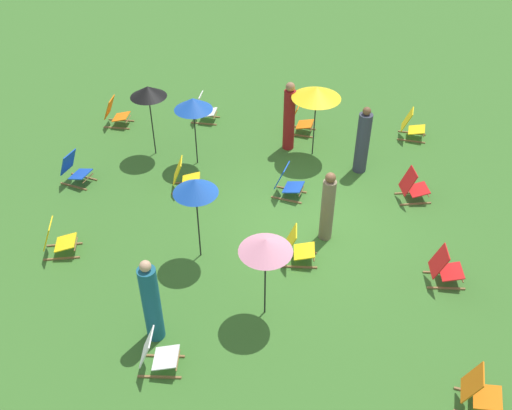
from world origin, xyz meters
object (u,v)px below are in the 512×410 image
object	(u,v)px
umbrella_2	(317,93)
umbrella_3	(193,104)
deckchair_7	(479,391)
deckchair_2	(445,268)
deckchair_3	(75,169)
deckchair_8	(412,126)
umbrella_1	(195,186)
person_2	(289,117)
deckchair_11	(300,120)
umbrella_0	(266,246)
deckchair_10	(413,187)
deckchair_1	(156,354)
umbrella_4	(148,92)
deckchair_5	(287,183)
deckchair_0	(115,113)
deckchair_4	(203,109)
person_0	(363,142)
deckchair_9	(57,239)
person_1	(328,208)
deckchair_6	(184,176)
person_3	(151,303)
deckchair_12	(297,247)

from	to	relation	value
umbrella_2	umbrella_3	size ratio (longest dim) A/B	1.05
umbrella_3	deckchair_7	bearing A→B (deg)	-139.74
deckchair_2	deckchair_3	distance (m)	8.91
deckchair_8	deckchair_7	bearing A→B (deg)	-170.02
umbrella_1	person_2	distance (m)	4.79
deckchair_11	umbrella_0	bearing A→B (deg)	-173.57
deckchair_7	umbrella_1	distance (m)	6.15
deckchair_10	umbrella_0	distance (m)	5.19
deckchair_1	umbrella_3	distance (m)	6.49
deckchair_7	umbrella_4	size ratio (longest dim) A/B	0.43
deckchair_1	deckchair_5	distance (m)	5.53
deckchair_3	umbrella_1	size ratio (longest dim) A/B	0.44
deckchair_0	deckchair_4	bearing A→B (deg)	-76.94
person_0	deckchair_10	bearing A→B (deg)	66.04
deckchair_4	person_2	world-z (taller)	person_2
deckchair_3	umbrella_2	size ratio (longest dim) A/B	0.44
deckchair_7	deckchair_8	xyz separation A→B (m)	(8.36, -0.04, 0.00)
deckchair_5	umbrella_2	distance (m)	2.43
deckchair_9	person_1	bearing A→B (deg)	-91.25
deckchair_6	deckchair_3	bearing A→B (deg)	81.57
umbrella_0	person_3	xyz separation A→B (m)	(-0.70, 1.95, -0.85)
deckchair_3	deckchair_5	world-z (taller)	same
person_0	deckchair_4	bearing A→B (deg)	-96.33
deckchair_8	umbrella_3	distance (m)	6.09
deckchair_11	deckchair_2	bearing A→B (deg)	-140.93
deckchair_7	deckchair_10	size ratio (longest dim) A/B	1.01
deckchair_0	deckchair_4	xyz separation A→B (m)	(0.43, -2.44, 0.00)
deckchair_1	deckchair_9	size ratio (longest dim) A/B	1.00
deckchair_10	umbrella_2	distance (m)	3.29
deckchair_10	deckchair_2	bearing A→B (deg)	175.35
deckchair_2	deckchair_3	xyz separation A→B (m)	(2.79, 8.47, 0.00)
deckchair_8	umbrella_3	bearing A→B (deg)	116.80
umbrella_4	deckchair_3	bearing A→B (deg)	130.31
deckchair_0	umbrella_0	world-z (taller)	umbrella_0
deckchair_11	umbrella_1	bearing A→B (deg)	170.02
deckchair_12	person_0	world-z (taller)	person_0
deckchair_11	deckchair_10	bearing A→B (deg)	-125.72
deckchair_2	umbrella_2	size ratio (longest dim) A/B	0.42
deckchair_2	person_3	distance (m)	5.79
deckchair_5	deckchair_12	size ratio (longest dim) A/B	1.03
deckchair_6	deckchair_7	distance (m)	7.99
deckchair_3	deckchair_6	xyz separation A→B (m)	(-0.08, -2.75, 0.00)
umbrella_1	deckchair_0	bearing A→B (deg)	31.67
deckchair_11	person_0	size ratio (longest dim) A/B	0.46
umbrella_1	person_1	xyz separation A→B (m)	(0.80, -2.65, -1.00)
deckchair_10	person_1	world-z (taller)	person_1
deckchair_7	deckchair_9	bearing A→B (deg)	81.05
umbrella_0	umbrella_4	size ratio (longest dim) A/B	0.96
person_2	deckchair_2	bearing A→B (deg)	-70.27
deckchair_5	umbrella_3	bearing A→B (deg)	77.86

